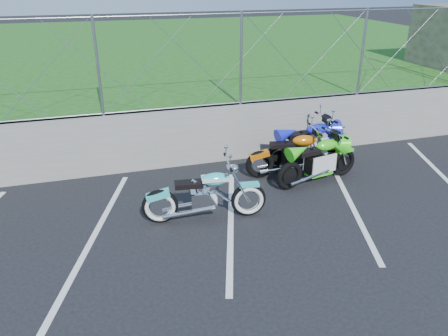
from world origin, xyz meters
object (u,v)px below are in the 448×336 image
object	(u,v)px
sportbike_blue	(309,146)
naked_orange	(295,156)
sportbike_green	(319,162)
cruiser_turquoise	(206,197)

from	to	relation	value
sportbike_blue	naked_orange	bearing A→B (deg)	-149.17
naked_orange	sportbike_green	bearing A→B (deg)	-44.81
sportbike_green	cruiser_turquoise	bearing A→B (deg)	-174.73
cruiser_turquoise	sportbike_green	size ratio (longest dim) A/B	1.10
sportbike_green	sportbike_blue	world-z (taller)	sportbike_blue
cruiser_turquoise	sportbike_blue	size ratio (longest dim) A/B	1.02
naked_orange	sportbike_blue	distance (m)	0.65
naked_orange	sportbike_blue	world-z (taller)	sportbike_blue
naked_orange	sportbike_blue	size ratio (longest dim) A/B	0.97
sportbike_green	sportbike_blue	bearing A→B (deg)	64.95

